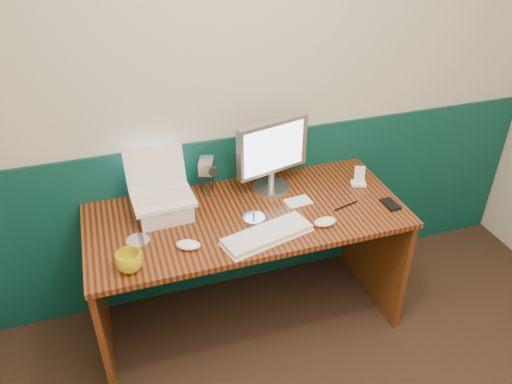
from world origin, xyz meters
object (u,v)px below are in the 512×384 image
object	(u,v)px
monitor	(272,156)
camcorder	(207,177)
keyboard	(267,235)
mug	(129,262)
laptop	(160,179)
desk	(248,270)

from	to	relation	value
monitor	camcorder	bearing A→B (deg)	155.01
keyboard	mug	xyz separation A→B (m)	(-0.64, -0.03, 0.03)
laptop	desk	bearing A→B (deg)	-18.42
camcorder	monitor	bearing A→B (deg)	8.45
mug	camcorder	bearing A→B (deg)	47.20
desk	camcorder	xyz separation A→B (m)	(-0.14, 0.25, 0.47)
laptop	keyboard	xyz separation A→B (m)	(0.43, -0.33, -0.20)
keyboard	mug	size ratio (longest dim) A/B	3.71
keyboard	camcorder	bearing A→B (deg)	96.63
monitor	mug	distance (m)	0.92
desk	keyboard	size ratio (longest dim) A/B	3.70
laptop	monitor	bearing A→B (deg)	4.13
camcorder	laptop	bearing A→B (deg)	-132.24
monitor	laptop	bearing A→B (deg)	172.93
desk	camcorder	distance (m)	0.55
laptop	camcorder	xyz separation A→B (m)	(0.25, 0.14, -0.11)
laptop	mug	world-z (taller)	laptop
desk	monitor	bearing A→B (deg)	43.39
monitor	camcorder	xyz separation A→B (m)	(-0.34, 0.06, -0.10)
camcorder	mug	bearing A→B (deg)	-113.53
laptop	mug	bearing A→B (deg)	-122.83
monitor	mug	xyz separation A→B (m)	(-0.80, -0.43, -0.16)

